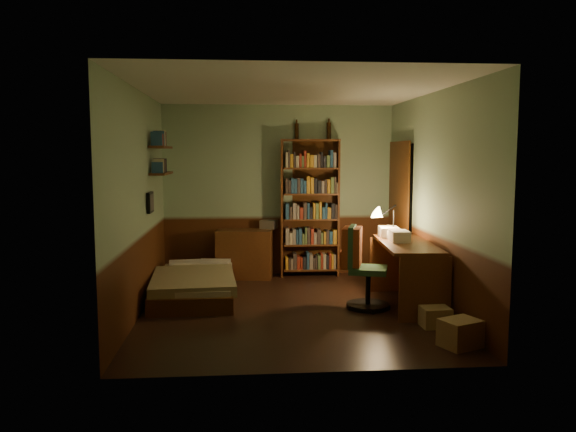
{
  "coord_description": "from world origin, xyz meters",
  "views": [
    {
      "loc": [
        -0.57,
        -6.58,
        1.86
      ],
      "look_at": [
        0.0,
        0.25,
        1.1
      ],
      "focal_mm": 35.0,
      "sensor_mm": 36.0,
      "label": 1
    }
  ],
  "objects": [
    {
      "name": "doorway",
      "position": [
        1.72,
        1.3,
        1.0
      ],
      "size": [
        0.06,
        0.9,
        2.0
      ],
      "primitive_type": "cube",
      "color": "black",
      "rests_on": "ground"
    },
    {
      "name": "dresser",
      "position": [
        -0.53,
        1.77,
        0.36
      ],
      "size": [
        0.87,
        0.52,
        0.73
      ],
      "primitive_type": "cube",
      "rotation": [
        0.0,
        0.0,
        -0.13
      ],
      "color": "#532B13",
      "rests_on": "ground"
    },
    {
      "name": "bed",
      "position": [
        -1.19,
        0.69,
        0.27
      ],
      "size": [
        1.01,
        1.85,
        0.55
      ],
      "primitive_type": "cube",
      "rotation": [
        0.0,
        0.0,
        0.02
      ],
      "color": "#677448",
      "rests_on": "ground"
    },
    {
      "name": "desk",
      "position": [
        1.44,
        0.03,
        0.39
      ],
      "size": [
        0.71,
        1.5,
        0.78
      ],
      "primitive_type": "cube",
      "rotation": [
        0.0,
        0.0,
        -0.07
      ],
      "color": "#532B13",
      "rests_on": "ground"
    },
    {
      "name": "wall_right",
      "position": [
        1.76,
        0.0,
        1.3
      ],
      "size": [
        0.02,
        4.0,
        2.6
      ],
      "primitive_type": "cube",
      "color": "#87A581",
      "rests_on": "ground"
    },
    {
      "name": "paper_stack",
      "position": [
        1.35,
        0.55,
        0.85
      ],
      "size": [
        0.27,
        0.35,
        0.13
      ],
      "primitive_type": "cube",
      "rotation": [
        0.0,
        0.0,
        -0.11
      ],
      "color": "silver",
      "rests_on": "desk"
    },
    {
      "name": "wall_left",
      "position": [
        -1.76,
        0.0,
        1.3
      ],
      "size": [
        0.02,
        4.0,
        2.6
      ],
      "primitive_type": "cube",
      "color": "#87A581",
      "rests_on": "ground"
    },
    {
      "name": "framed_picture",
      "position": [
        -1.72,
        0.6,
        1.25
      ],
      "size": [
        0.04,
        0.32,
        0.26
      ],
      "primitive_type": "cube",
      "color": "black",
      "rests_on": "wall_left"
    },
    {
      "name": "red_jacket",
      "position": [
        0.7,
        0.17,
        1.21
      ],
      "size": [
        0.35,
        0.44,
        0.46
      ],
      "primitive_type": "cube",
      "rotation": [
        0.0,
        0.0,
        -0.42
      ],
      "color": "#B34620",
      "rests_on": "office_chair"
    },
    {
      "name": "wall_shelf_upper",
      "position": [
        -1.64,
        1.1,
        1.95
      ],
      "size": [
        0.2,
        0.9,
        0.03
      ],
      "primitive_type": "cube",
      "color": "#532B13",
      "rests_on": "wall_left"
    },
    {
      "name": "door_trim",
      "position": [
        1.69,
        1.3,
        1.0
      ],
      "size": [
        0.02,
        0.98,
        2.08
      ],
      "primitive_type": "cube",
      "color": "#3F200A",
      "rests_on": "ground"
    },
    {
      "name": "wall_back",
      "position": [
        0.0,
        2.01,
        1.3
      ],
      "size": [
        3.5,
        0.02,
        2.6
      ],
      "primitive_type": "cube",
      "color": "#87A581",
      "rests_on": "ground"
    },
    {
      "name": "wall_shelf_lower",
      "position": [
        -1.64,
        1.1,
        1.6
      ],
      "size": [
        0.2,
        0.9,
        0.03
      ],
      "primitive_type": "cube",
      "color": "#532B13",
      "rests_on": "wall_left"
    },
    {
      "name": "wall_front",
      "position": [
        0.0,
        -2.01,
        1.3
      ],
      "size": [
        3.5,
        0.02,
        2.6
      ],
      "primitive_type": "cube",
      "color": "#87A581",
      "rests_on": "ground"
    },
    {
      "name": "floor",
      "position": [
        0.0,
        0.0,
        -0.01
      ],
      "size": [
        3.5,
        4.0,
        0.02
      ],
      "primitive_type": "cube",
      "color": "black",
      "rests_on": "ground"
    },
    {
      "name": "bottle_left",
      "position": [
        0.27,
        1.96,
        2.2
      ],
      "size": [
        0.07,
        0.07,
        0.24
      ],
      "primitive_type": "cylinder",
      "rotation": [
        0.0,
        0.0,
        -0.05
      ],
      "color": "black",
      "rests_on": "bookshelf"
    },
    {
      "name": "desk_lamp",
      "position": [
        1.41,
        0.56,
        1.07
      ],
      "size": [
        0.21,
        0.21,
        0.58
      ],
      "primitive_type": "cone",
      "rotation": [
        0.0,
        0.0,
        -0.25
      ],
      "color": "black",
      "rests_on": "desk"
    },
    {
      "name": "bottle_right",
      "position": [
        0.77,
        1.96,
        2.21
      ],
      "size": [
        0.09,
        0.09,
        0.26
      ],
      "primitive_type": "cylinder",
      "rotation": [
        0.0,
        0.0,
        -0.31
      ],
      "color": "black",
      "rests_on": "bookshelf"
    },
    {
      "name": "bookshelf",
      "position": [
        0.48,
        1.85,
        1.04
      ],
      "size": [
        0.92,
        0.38,
        2.08
      ],
      "primitive_type": "cube",
      "rotation": [
        0.0,
        0.0,
        -0.12
      ],
      "color": "#532B13",
      "rests_on": "ground"
    },
    {
      "name": "office_chair",
      "position": [
        0.95,
        -0.05,
        0.49
      ],
      "size": [
        0.6,
        0.56,
        0.98
      ],
      "primitive_type": "cube",
      "rotation": [
        0.0,
        0.0,
        -0.3
      ],
      "color": "#2E5734",
      "rests_on": "ground"
    },
    {
      "name": "cardboard_box_b",
      "position": [
        1.51,
        -0.84,
        0.11
      ],
      "size": [
        0.31,
        0.26,
        0.21
      ],
      "primitive_type": "cube",
      "rotation": [
        0.0,
        0.0,
        0.03
      ],
      "color": "#A38656",
      "rests_on": "ground"
    },
    {
      "name": "mini_stereo",
      "position": [
        -0.16,
        1.89,
        0.79
      ],
      "size": [
        0.29,
        0.26,
        0.13
      ],
      "primitive_type": "cube",
      "rotation": [
        0.0,
        0.0,
        -0.41
      ],
      "color": "#B2B2B7",
      "rests_on": "dresser"
    },
    {
      "name": "cardboard_box_a",
      "position": [
        1.53,
        -1.48,
        0.13
      ],
      "size": [
        0.44,
        0.41,
        0.27
      ],
      "primitive_type": "cube",
      "rotation": [
        0.0,
        0.0,
        0.41
      ],
      "color": "#A38656",
      "rests_on": "ground"
    },
    {
      "name": "ceiling",
      "position": [
        0.0,
        0.0,
        2.61
      ],
      "size": [
        3.5,
        4.0,
        0.02
      ],
      "primitive_type": "cube",
      "color": "silver",
      "rests_on": "wall_back"
    }
  ]
}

